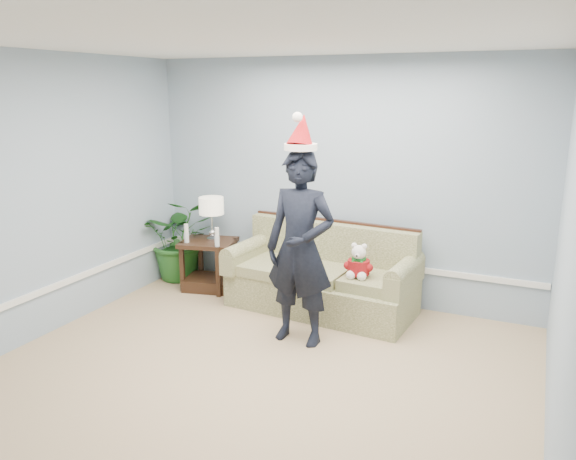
# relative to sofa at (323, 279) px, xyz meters

# --- Properties ---
(room_shell) EXTENTS (4.54, 5.04, 2.74)m
(room_shell) POSITION_rel_sofa_xyz_m (0.02, -2.08, 1.02)
(room_shell) COLOR tan
(room_shell) RESTS_ON ground
(wainscot_trim) EXTENTS (4.49, 4.99, 0.06)m
(wainscot_trim) POSITION_rel_sofa_xyz_m (-1.16, -0.91, 0.12)
(wainscot_trim) COLOR white
(wainscot_trim) RESTS_ON room_shell
(sofa) EXTENTS (2.05, 1.01, 0.93)m
(sofa) POSITION_rel_sofa_xyz_m (0.00, 0.00, 0.00)
(sofa) COLOR #505528
(sofa) RESTS_ON room_shell
(side_table) EXTENTS (0.72, 0.65, 0.60)m
(side_table) POSITION_rel_sofa_xyz_m (-1.47, 0.01, -0.10)
(side_table) COLOR #351F13
(side_table) RESTS_ON room_shell
(table_lamp) EXTENTS (0.29, 0.29, 0.52)m
(table_lamp) POSITION_rel_sofa_xyz_m (-1.43, 0.05, 0.66)
(table_lamp) COLOR silver
(table_lamp) RESTS_ON side_table
(candle_pair) EXTENTS (0.47, 0.06, 0.22)m
(candle_pair) POSITION_rel_sofa_xyz_m (-1.44, -0.16, 0.37)
(candle_pair) COLOR silver
(candle_pair) RESTS_ON side_table
(houseplant) EXTENTS (1.22, 1.17, 1.05)m
(houseplant) POSITION_rel_sofa_xyz_m (-1.98, 0.20, 0.20)
(houseplant) COLOR #205B1E
(houseplant) RESTS_ON room_shell
(man) EXTENTS (0.68, 0.46, 1.83)m
(man) POSITION_rel_sofa_xyz_m (0.10, -0.86, 0.59)
(man) COLOR black
(man) RESTS_ON room_shell
(santa_hat) EXTENTS (0.31, 0.34, 0.35)m
(santa_hat) POSITION_rel_sofa_xyz_m (0.10, -0.84, 1.64)
(santa_hat) COLOR white
(santa_hat) RESTS_ON man
(teddy_bear) EXTENTS (0.24, 0.26, 0.36)m
(teddy_bear) POSITION_rel_sofa_xyz_m (0.46, -0.21, 0.29)
(teddy_bear) COLOR white
(teddy_bear) RESTS_ON sofa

